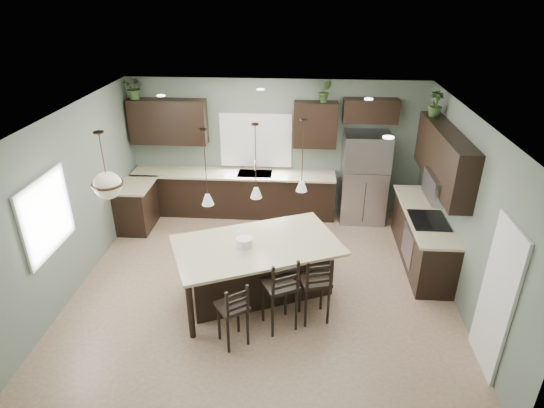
{
  "coord_description": "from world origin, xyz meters",
  "views": [
    {
      "loc": [
        0.57,
        -6.17,
        4.48
      ],
      "look_at": [
        0.1,
        0.4,
        1.25
      ],
      "focal_mm": 30.0,
      "sensor_mm": 36.0,
      "label": 1
    }
  ],
  "objects": [
    {
      "name": "chandelier",
      "position": [
        -2.0,
        -0.82,
        2.33
      ],
      "size": [
        0.42,
        0.42,
        0.94
      ],
      "primitive_type": null,
      "color": "beige",
      "rests_on": "room_shell"
    },
    {
      "name": "plant_back_right",
      "position": [
        0.96,
        2.55,
        2.61
      ],
      "size": [
        0.24,
        0.19,
        0.43
      ],
      "primitive_type": "imported",
      "rotation": [
        0.0,
        0.0,
        -0.02
      ],
      "color": "#304B21",
      "rests_on": "back_upper_right"
    },
    {
      "name": "plant_back_left",
      "position": [
        -2.74,
        2.55,
        2.62
      ],
      "size": [
        0.49,
        0.45,
        0.45
      ],
      "primitive_type": "imported",
      "rotation": [
        0.0,
        0.0,
        -0.29
      ],
      "color": "#325324",
      "rests_on": "back_upper_left"
    },
    {
      "name": "room_shell",
      "position": [
        0.0,
        0.0,
        1.7
      ],
      "size": [
        6.0,
        6.0,
        6.0
      ],
      "color": "slate",
      "rests_on": "ground"
    },
    {
      "name": "back_upper_left",
      "position": [
        -2.15,
        2.58,
        1.95
      ],
      "size": [
        1.55,
        0.34,
        0.9
      ],
      "primitive_type": "cube",
      "color": "black",
      "rests_on": "room_shell"
    },
    {
      "name": "right_upper_cabs",
      "position": [
        2.83,
        0.87,
        1.95
      ],
      "size": [
        0.34,
        2.35,
        0.9
      ],
      "primitive_type": "cube",
      "color": "black",
      "rests_on": "room_shell"
    },
    {
      "name": "back_countertop",
      "position": [
        -0.85,
        2.43,
        0.92
      ],
      "size": [
        4.2,
        0.66,
        0.04
      ],
      "primitive_type": "cube",
      "color": "beige",
      "rests_on": "back_lower_cabs"
    },
    {
      "name": "sink_inset",
      "position": [
        -0.4,
        2.43,
        0.94
      ],
      "size": [
        0.7,
        0.45,
        0.01
      ],
      "primitive_type": "cube",
      "color": "gray",
      "rests_on": "back_countertop"
    },
    {
      "name": "back_lower_cabs",
      "position": [
        -0.85,
        2.45,
        0.45
      ],
      "size": [
        4.2,
        0.6,
        0.9
      ],
      "primitive_type": "cube",
      "color": "black",
      "rests_on": "ground"
    },
    {
      "name": "ground",
      "position": [
        0.0,
        0.0,
        0.0
      ],
      "size": [
        6.0,
        6.0,
        0.0
      ],
      "primitive_type": "plane",
      "color": "#9E8466",
      "rests_on": "ground"
    },
    {
      "name": "microwave",
      "position": [
        2.78,
        0.6,
        1.55
      ],
      "size": [
        0.4,
        0.75,
        0.4
      ],
      "primitive_type": "cube",
      "color": "gray",
      "rests_on": "right_upper_cabs"
    },
    {
      "name": "window_back",
      "position": [
        -0.4,
        2.73,
        1.55
      ],
      "size": [
        1.35,
        0.02,
        1.0
      ],
      "primitive_type": "cube",
      "color": "white",
      "rests_on": "room_shell"
    },
    {
      "name": "pantry_door",
      "position": [
        2.98,
        -1.55,
        1.02
      ],
      "size": [
        0.04,
        0.82,
        2.04
      ],
      "primitive_type": "cube",
      "color": "white",
      "rests_on": "ground"
    },
    {
      "name": "right_lower_cabs",
      "position": [
        2.7,
        0.87,
        0.45
      ],
      "size": [
        0.6,
        2.35,
        0.9
      ],
      "primitive_type": "cube",
      "color": "black",
      "rests_on": "ground"
    },
    {
      "name": "bar_stool_right",
      "position": [
        0.8,
        -0.84,
        0.56
      ],
      "size": [
        0.51,
        0.51,
        1.11
      ],
      "primitive_type": "cube",
      "rotation": [
        0.0,
        0.0,
        0.27
      ],
      "color": "black",
      "rests_on": "ground"
    },
    {
      "name": "cooktop",
      "position": [
        2.68,
        0.6,
        0.94
      ],
      "size": [
        0.58,
        0.75,
        0.02
      ],
      "primitive_type": "cube",
      "color": "black",
      "rests_on": "right_countertop"
    },
    {
      "name": "plant_right_wall",
      "position": [
        2.8,
        1.67,
        2.61
      ],
      "size": [
        0.25,
        0.25,
        0.42
      ],
      "primitive_type": "imported",
      "rotation": [
        0.0,
        0.0,
        0.06
      ],
      "color": "#2F4C21",
      "rests_on": "right_upper_cabs"
    },
    {
      "name": "window_left",
      "position": [
        -2.98,
        -0.8,
        1.55
      ],
      "size": [
        0.02,
        1.1,
        1.0
      ],
      "primitive_type": "cube",
      "color": "white",
      "rests_on": "room_shell"
    },
    {
      "name": "bar_stool_left",
      "position": [
        -0.3,
        -1.42,
        0.5
      ],
      "size": [
        0.52,
        0.52,
        1.0
      ],
      "primitive_type": "cube",
      "rotation": [
        0.0,
        0.0,
        0.6
      ],
      "color": "black",
      "rests_on": "ground"
    },
    {
      "name": "pendant_center",
      "position": [
        -0.07,
        -0.33,
        2.25
      ],
      "size": [
        0.17,
        0.17,
        1.1
      ],
      "primitive_type": null,
      "color": "silver",
      "rests_on": "room_shell"
    },
    {
      "name": "bar_stool_center",
      "position": [
        0.31,
        -1.04,
        0.59
      ],
      "size": [
        0.59,
        0.59,
        1.18
      ],
      "primitive_type": "cube",
      "rotation": [
        0.0,
        0.0,
        0.47
      ],
      "color": "black",
      "rests_on": "ground"
    },
    {
      "name": "left_return_countertop",
      "position": [
        -2.68,
        1.7,
        0.92
      ],
      "size": [
        0.66,
        0.96,
        0.04
      ],
      "primitive_type": "cube",
      "color": "beige",
      "rests_on": "left_return_cabs"
    },
    {
      "name": "wall_oven_front",
      "position": [
        2.4,
        0.6,
        0.45
      ],
      "size": [
        0.01,
        0.72,
        0.6
      ],
      "primitive_type": "cube",
      "color": "gray",
      "rests_on": "right_lower_cabs"
    },
    {
      "name": "pendant_left",
      "position": [
        -0.72,
        -0.6,
        2.25
      ],
      "size": [
        0.17,
        0.17,
        1.1
      ],
      "primitive_type": null,
      "color": "silver",
      "rests_on": "room_shell"
    },
    {
      "name": "pendant_right",
      "position": [
        0.57,
        -0.05,
        2.25
      ],
      "size": [
        0.17,
        0.17,
        1.1
      ],
      "primitive_type": null,
      "color": "white",
      "rests_on": "room_shell"
    },
    {
      "name": "back_upper_right",
      "position": [
        0.8,
        2.58,
        1.95
      ],
      "size": [
        0.85,
        0.34,
        0.9
      ],
      "primitive_type": "cube",
      "color": "black",
      "rests_on": "room_shell"
    },
    {
      "name": "faucet",
      "position": [
        -0.4,
        2.4,
        1.08
      ],
      "size": [
        0.02,
        0.02,
        0.28
      ],
      "primitive_type": "cylinder",
      "color": "silver",
      "rests_on": "back_countertop"
    },
    {
      "name": "left_return_cabs",
      "position": [
        -2.7,
        1.7,
        0.45
      ],
      "size": [
        0.6,
        0.9,
        0.9
      ],
      "primitive_type": "cube",
      "color": "black",
      "rests_on": "ground"
    },
    {
      "name": "kitchen_island",
      "position": [
        -0.07,
        -0.33,
        0.46
      ],
      "size": [
        2.79,
        2.24,
        0.92
      ],
      "primitive_type": "cube",
      "rotation": [
        0.0,
        0.0,
        0.4
      ],
      "color": "black",
      "rests_on": "ground"
    },
    {
      "name": "right_countertop",
      "position": [
        2.68,
        0.87,
        0.92
      ],
      "size": [
        0.66,
        2.35,
        0.04
      ],
      "primitive_type": "cube",
      "color": "beige",
      "rests_on": "right_lower_cabs"
    },
    {
      "name": "fridge_header",
      "position": [
        1.85,
        2.58,
        2.25
      ],
      "size": [
        1.05,
        0.34,
        0.45
      ],
      "primitive_type": "cube",
      "color": "black",
      "rests_on": "room_shell"
    },
    {
      "name": "refrigerator",
      "position": [
        1.82,
        2.4,
        0.93
      ],
      "size": [
        0.9,
        0.74,
        1.85
      ],
      "primitive_type": "cube",
      "color": "#95949C",
      "rests_on": "ground"
    },
    {
      "name": "serving_dish",
      "position": [
        -0.26,
        -0.4,
        0.99
      ],
      "size": [
        0.24,
        0.24,
        0.14
      ],
      "primitive_type": "cylinder",
      "color": "white",
      "rests_on": "kitchen_island"
    }
  ]
}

